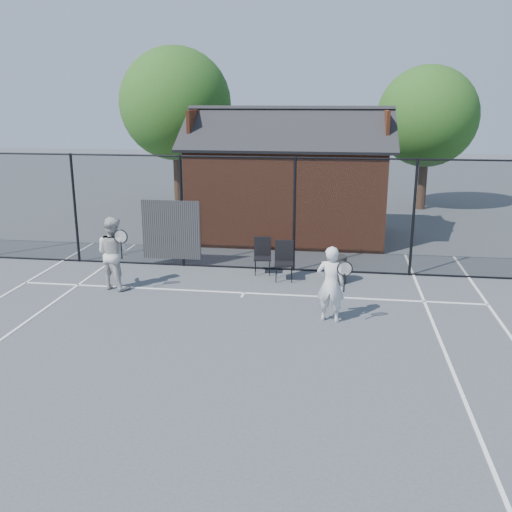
# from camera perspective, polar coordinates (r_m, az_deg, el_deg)

# --- Properties ---
(ground) EXTENTS (80.00, 80.00, 0.00)m
(ground) POSITION_cam_1_polar(r_m,az_deg,el_deg) (10.65, -3.89, -8.99)
(ground) COLOR #454B4F
(ground) RESTS_ON ground
(court_lines) EXTENTS (11.02, 18.00, 0.01)m
(court_lines) POSITION_cam_1_polar(r_m,az_deg,el_deg) (9.49, -5.58, -12.21)
(court_lines) COLOR white
(court_lines) RESTS_ON ground
(fence) EXTENTS (22.04, 3.00, 3.00)m
(fence) POSITION_cam_1_polar(r_m,az_deg,el_deg) (14.96, -1.16, 4.07)
(fence) COLOR black
(fence) RESTS_ON ground
(clubhouse) EXTENTS (6.50, 4.36, 4.19)m
(clubhouse) POSITION_cam_1_polar(r_m,az_deg,el_deg) (18.75, 3.29, 6.87)
(clubhouse) COLOR #622D17
(clubhouse) RESTS_ON ground
(tree_left) EXTENTS (4.48, 4.48, 6.44)m
(tree_left) POSITION_cam_1_polar(r_m,az_deg,el_deg) (23.90, -8.06, 14.81)
(tree_left) COLOR #332514
(tree_left) RESTS_ON ground
(tree_right) EXTENTS (3.97, 3.97, 5.70)m
(tree_right) POSITION_cam_1_polar(r_m,az_deg,el_deg) (24.22, 16.76, 13.20)
(tree_right) COLOR #332514
(tree_right) RESTS_ON ground
(player_front) EXTENTS (0.73, 0.57, 1.58)m
(player_front) POSITION_cam_1_polar(r_m,az_deg,el_deg) (11.61, 7.48, -2.79)
(player_front) COLOR silver
(player_front) RESTS_ON ground
(player_back) EXTENTS (1.03, 0.91, 1.74)m
(player_back) POSITION_cam_1_polar(r_m,az_deg,el_deg) (13.92, -14.09, 0.30)
(player_back) COLOR silver
(player_back) RESTS_ON ground
(chair_left) EXTENTS (0.50, 0.51, 0.92)m
(chair_left) POSITION_cam_1_polar(r_m,az_deg,el_deg) (14.73, 0.66, -0.05)
(chair_left) COLOR black
(chair_left) RESTS_ON ground
(chair_right) EXTENTS (0.51, 0.53, 0.97)m
(chair_right) POSITION_cam_1_polar(r_m,az_deg,el_deg) (14.20, 2.82, -0.58)
(chair_right) COLOR black
(chair_right) RESTS_ON ground
(waste_bin) EXTENTS (0.50, 0.50, 0.69)m
(waste_bin) POSITION_cam_1_polar(r_m,az_deg,el_deg) (14.17, 8.09, -1.34)
(waste_bin) COLOR #252525
(waste_bin) RESTS_ON ground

